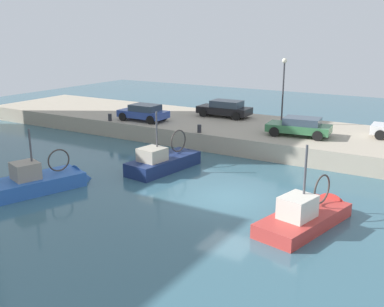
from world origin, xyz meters
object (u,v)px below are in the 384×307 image
at_px(fishing_boat_navy, 167,167).
at_px(parked_car_black, 225,108).
at_px(fishing_boat_red, 309,221).
at_px(quay_streetlamp, 284,80).
at_px(parked_car_green, 300,126).
at_px(fishing_boat_blue, 44,187).
at_px(mooring_bollard_north, 110,117).
at_px(parked_car_blue, 144,112).
at_px(mooring_bollard_mid, 199,129).

height_order(fishing_boat_navy, parked_car_black, fishing_boat_navy).
bearing_deg(fishing_boat_red, quay_streetlamp, 24.96).
bearing_deg(parked_car_black, parked_car_green, -115.37).
relative_size(fishing_boat_blue, mooring_bollard_north, 10.53).
distance_m(parked_car_blue, quay_streetlamp, 10.79).
distance_m(parked_car_black, parked_car_green, 8.11).
bearing_deg(fishing_boat_red, parked_car_green, 20.65).
relative_size(fishing_boat_navy, parked_car_green, 1.36).
bearing_deg(fishing_boat_red, parked_car_blue, 58.87).
relative_size(fishing_boat_blue, parked_car_blue, 1.50).
distance_m(fishing_boat_red, mooring_bollard_north, 20.09).
relative_size(fishing_boat_red, parked_car_black, 1.38).
relative_size(fishing_boat_red, quay_streetlamp, 1.24).
xyz_separation_m(mooring_bollard_north, quay_streetlamp, (5.65, -11.77, 2.98)).
bearing_deg(fishing_boat_blue, fishing_boat_navy, -28.90).
xyz_separation_m(fishing_boat_red, parked_car_black, (14.35, 11.43, 1.75)).
height_order(parked_car_black, parked_car_green, parked_car_black).
height_order(fishing_boat_red, quay_streetlamp, quay_streetlamp).
relative_size(fishing_boat_red, parked_car_green, 1.40).
bearing_deg(fishing_boat_navy, mooring_bollard_mid, 7.22).
height_order(fishing_boat_red, parked_car_black, fishing_boat_red).
bearing_deg(parked_car_green, fishing_boat_red, -159.35).
bearing_deg(fishing_boat_red, mooring_bollard_mid, 51.10).
relative_size(parked_car_black, parked_car_green, 1.01).
xyz_separation_m(parked_car_blue, parked_car_green, (1.17, -11.97, -0.01)).
height_order(parked_car_black, quay_streetlamp, quay_streetlamp).
xyz_separation_m(fishing_boat_red, mooring_bollard_mid, (8.28, 10.26, 1.34)).
relative_size(fishing_boat_red, parked_car_blue, 1.55).
distance_m(fishing_boat_blue, parked_car_blue, 13.02).
height_order(parked_car_blue, parked_car_black, parked_car_black).
xyz_separation_m(fishing_boat_red, parked_car_blue, (9.70, 16.07, 1.72)).
xyz_separation_m(parked_car_green, mooring_bollard_north, (-2.60, 14.16, -0.38)).
relative_size(fishing_boat_navy, quay_streetlamp, 1.20).
distance_m(fishing_boat_red, quay_streetlamp, 15.96).
xyz_separation_m(fishing_boat_red, fishing_boat_navy, (3.43, 9.64, -0.01)).
relative_size(mooring_bollard_mid, mooring_bollard_north, 1.00).
bearing_deg(parked_car_blue, fishing_boat_red, -121.13).
bearing_deg(parked_car_black, parked_car_blue, 135.07).
distance_m(fishing_boat_navy, quay_streetlamp, 11.79).
height_order(fishing_boat_navy, quay_streetlamp, quay_streetlamp).
xyz_separation_m(parked_car_green, quay_streetlamp, (3.05, 2.38, 2.60)).
xyz_separation_m(fishing_boat_red, mooring_bollard_north, (8.28, 18.26, 1.34)).
bearing_deg(quay_streetlamp, fishing_boat_blue, 158.45).
bearing_deg(mooring_bollard_north, parked_car_blue, -56.90).
xyz_separation_m(fishing_boat_navy, parked_car_black, (10.93, 1.79, 1.76)).
xyz_separation_m(fishing_boat_red, quay_streetlamp, (13.93, 6.48, 4.32)).
xyz_separation_m(parked_car_black, mooring_bollard_north, (-6.08, 6.83, -0.42)).
relative_size(parked_car_green, mooring_bollard_mid, 7.77).
distance_m(parked_car_blue, parked_car_black, 6.57).
bearing_deg(fishing_boat_red, fishing_boat_blue, 102.27).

